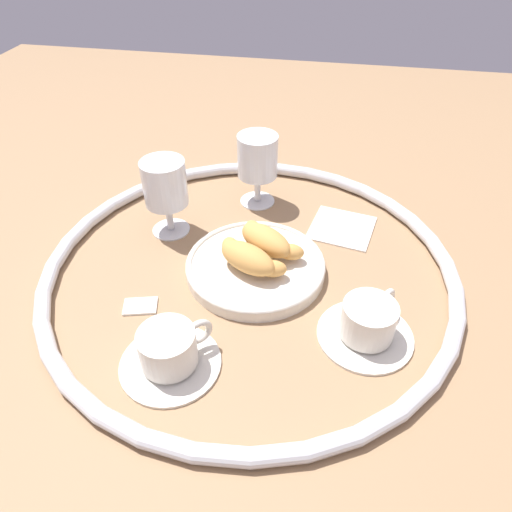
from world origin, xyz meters
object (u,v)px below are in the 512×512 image
(coffee_cup_near, at_px, (368,324))
(folded_napkin, at_px, (342,227))
(sugar_packet, at_px, (140,305))
(coffee_cup_far, at_px, (169,352))
(croissant_large, at_px, (247,258))
(croissant_small, at_px, (267,240))
(juice_glass_left, at_px, (258,160))
(pastry_plate, at_px, (256,264))
(juice_glass_right, at_px, (165,187))

(coffee_cup_near, bearing_deg, folded_napkin, 100.05)
(sugar_packet, relative_size, folded_napkin, 0.45)
(coffee_cup_far, bearing_deg, sugar_packet, 131.16)
(croissant_large, relative_size, coffee_cup_near, 0.90)
(croissant_small, xyz_separation_m, folded_napkin, (0.12, 0.12, -0.04))
(juice_glass_left, xyz_separation_m, folded_napkin, (0.17, -0.06, -0.09))
(pastry_plate, bearing_deg, folded_napkin, 46.77)
(pastry_plate, relative_size, coffee_cup_near, 1.67)
(coffee_cup_far, xyz_separation_m, sugar_packet, (-0.08, 0.09, -0.02))
(pastry_plate, xyz_separation_m, croissant_small, (0.01, 0.03, 0.03))
(pastry_plate, height_order, juice_glass_right, juice_glass_right)
(pastry_plate, height_order, croissant_small, croissant_small)
(juice_glass_left, distance_m, sugar_packet, 0.35)
(pastry_plate, distance_m, coffee_cup_near, 0.21)
(pastry_plate, xyz_separation_m, coffee_cup_far, (-0.08, -0.21, 0.01))
(croissant_small, relative_size, coffee_cup_near, 0.88)
(pastry_plate, distance_m, juice_glass_right, 0.21)
(pastry_plate, relative_size, juice_glass_left, 1.62)
(coffee_cup_near, bearing_deg, croissant_small, 140.25)
(pastry_plate, xyz_separation_m, sugar_packet, (-0.16, -0.12, -0.01))
(folded_napkin, bearing_deg, croissant_large, -131.15)
(croissant_large, xyz_separation_m, coffee_cup_far, (-0.07, -0.19, -0.02))
(sugar_packet, bearing_deg, croissant_small, 25.11)
(coffee_cup_near, xyz_separation_m, coffee_cup_far, (-0.25, -0.10, 0.00))
(coffee_cup_far, distance_m, juice_glass_right, 0.31)
(juice_glass_left, bearing_deg, croissant_large, -83.52)
(croissant_small, bearing_deg, coffee_cup_far, -110.67)
(sugar_packet, xyz_separation_m, folded_napkin, (0.29, 0.26, -0.00))
(croissant_large, bearing_deg, coffee_cup_far, -109.49)
(croissant_large, bearing_deg, sugar_packet, -147.34)
(sugar_packet, bearing_deg, juice_glass_left, 54.10)
(coffee_cup_near, distance_m, juice_glass_right, 0.41)
(juice_glass_right, bearing_deg, folded_napkin, 11.59)
(coffee_cup_near, height_order, sugar_packet, coffee_cup_near)
(sugar_packet, bearing_deg, pastry_plate, 21.41)
(juice_glass_right, bearing_deg, coffee_cup_far, -71.24)
(juice_glass_left, relative_size, folded_napkin, 1.27)
(croissant_small, height_order, sugar_packet, croissant_small)
(folded_napkin, bearing_deg, croissant_small, -136.43)
(juice_glass_left, bearing_deg, croissant_small, -74.48)
(juice_glass_left, height_order, sugar_packet, juice_glass_left)
(juice_glass_right, bearing_deg, coffee_cup_near, -28.30)
(croissant_large, distance_m, sugar_packet, 0.18)
(juice_glass_right, xyz_separation_m, sugar_packet, (0.02, -0.20, -0.09))
(folded_napkin, bearing_deg, coffee_cup_near, -79.95)
(juice_glass_left, bearing_deg, coffee_cup_near, -55.60)
(juice_glass_left, xyz_separation_m, sugar_packet, (-0.12, -0.32, -0.09))
(croissant_small, xyz_separation_m, juice_glass_left, (-0.05, 0.18, 0.05))
(juice_glass_left, bearing_deg, juice_glass_right, -138.15)
(croissant_large, height_order, coffee_cup_near, croissant_large)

